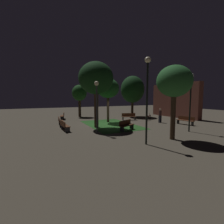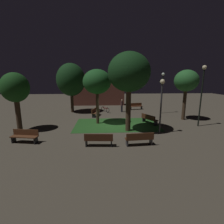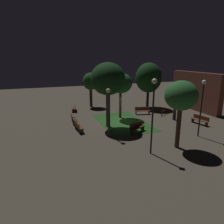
{
  "view_description": "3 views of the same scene",
  "coord_description": "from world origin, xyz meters",
  "px_view_note": "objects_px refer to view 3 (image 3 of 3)",
  "views": [
    {
      "loc": [
        15.47,
        -7.07,
        2.95
      ],
      "look_at": [
        -0.59,
        0.48,
        1.26
      ],
      "focal_mm": 25.58,
      "sensor_mm": 36.0,
      "label": 1
    },
    {
      "loc": [
        -1.03,
        -14.72,
        4.28
      ],
      "look_at": [
        -0.13,
        0.73,
        1.03
      ],
      "focal_mm": 26.09,
      "sensor_mm": 36.0,
      "label": 2
    },
    {
      "loc": [
        18.93,
        -8.14,
        6.59
      ],
      "look_at": [
        -0.49,
        -0.98,
        1.03
      ],
      "focal_mm": 32.16,
      "sensor_mm": 36.0,
      "label": 3
    }
  ],
  "objects_px": {
    "bench_lawn_edge": "(142,110)",
    "tree_tall_center": "(149,78)",
    "tree_right_canopy": "(181,97)",
    "tree_back_left": "(108,79)",
    "pedestrian": "(175,112)",
    "tree_left_canopy": "(91,82)",
    "lamp_post_near_wall": "(202,99)",
    "tree_near_wall": "(121,83)",
    "lamp_post_plaza_west": "(153,105)",
    "bench_front_right": "(200,120)",
    "lamp_post_path_center": "(108,104)",
    "bench_front_left": "(73,119)",
    "bench_by_lamp": "(74,107)",
    "bench_near_trees": "(78,126)",
    "bench_corner": "(137,127)"
  },
  "relations": [
    {
      "from": "bench_lawn_edge",
      "to": "tree_tall_center",
      "type": "relative_size",
      "value": 0.31
    },
    {
      "from": "tree_right_canopy",
      "to": "tree_back_left",
      "type": "relative_size",
      "value": 0.81
    },
    {
      "from": "bench_lawn_edge",
      "to": "pedestrian",
      "type": "height_order",
      "value": "pedestrian"
    },
    {
      "from": "pedestrian",
      "to": "bench_lawn_edge",
      "type": "bearing_deg",
      "value": -146.59
    },
    {
      "from": "bench_lawn_edge",
      "to": "tree_left_canopy",
      "type": "relative_size",
      "value": 0.4
    },
    {
      "from": "tree_tall_center",
      "to": "lamp_post_near_wall",
      "type": "relative_size",
      "value": 1.24
    },
    {
      "from": "tree_right_canopy",
      "to": "tree_tall_center",
      "type": "bearing_deg",
      "value": 159.93
    },
    {
      "from": "tree_near_wall",
      "to": "lamp_post_plaza_west",
      "type": "height_order",
      "value": "lamp_post_plaza_west"
    },
    {
      "from": "bench_front_right",
      "to": "lamp_post_path_center",
      "type": "xyz_separation_m",
      "value": [
        -0.16,
        -9.96,
        2.4
      ]
    },
    {
      "from": "tree_tall_center",
      "to": "tree_right_canopy",
      "type": "bearing_deg",
      "value": -20.07
    },
    {
      "from": "tree_left_canopy",
      "to": "tree_tall_center",
      "type": "relative_size",
      "value": 0.78
    },
    {
      "from": "bench_front_left",
      "to": "bench_by_lamp",
      "type": "relative_size",
      "value": 0.99
    },
    {
      "from": "bench_by_lamp",
      "to": "bench_lawn_edge",
      "type": "bearing_deg",
      "value": 59.79
    },
    {
      "from": "bench_near_trees",
      "to": "bench_by_lamp",
      "type": "xyz_separation_m",
      "value": [
        -7.57,
        0.95,
        0.0
      ]
    },
    {
      "from": "bench_lawn_edge",
      "to": "tree_near_wall",
      "type": "xyz_separation_m",
      "value": [
        0.37,
        -3.06,
        3.42
      ]
    },
    {
      "from": "bench_corner",
      "to": "pedestrian",
      "type": "bearing_deg",
      "value": 109.24
    },
    {
      "from": "bench_near_trees",
      "to": "bench_corner",
      "type": "height_order",
      "value": "same"
    },
    {
      "from": "tree_back_left",
      "to": "tree_near_wall",
      "type": "xyz_separation_m",
      "value": [
        -2.54,
        2.35,
        -0.76
      ]
    },
    {
      "from": "bench_corner",
      "to": "tree_near_wall",
      "type": "bearing_deg",
      "value": 175.66
    },
    {
      "from": "bench_front_left",
      "to": "tree_right_canopy",
      "type": "relative_size",
      "value": 0.36
    },
    {
      "from": "bench_corner",
      "to": "bench_by_lamp",
      "type": "height_order",
      "value": "same"
    },
    {
      "from": "bench_near_trees",
      "to": "bench_front_right",
      "type": "bearing_deg",
      "value": 79.51
    },
    {
      "from": "bench_near_trees",
      "to": "bench_lawn_edge",
      "type": "relative_size",
      "value": 0.98
    },
    {
      "from": "bench_front_right",
      "to": "tree_left_canopy",
      "type": "bearing_deg",
      "value": -143.17
    },
    {
      "from": "lamp_post_near_wall",
      "to": "lamp_post_path_center",
      "type": "bearing_deg",
      "value": -110.55
    },
    {
      "from": "tree_right_canopy",
      "to": "lamp_post_plaza_west",
      "type": "xyz_separation_m",
      "value": [
        0.21,
        -2.41,
        -0.4
      ]
    },
    {
      "from": "tree_near_wall",
      "to": "tree_tall_center",
      "type": "height_order",
      "value": "tree_tall_center"
    },
    {
      "from": "tree_left_canopy",
      "to": "pedestrian",
      "type": "distance_m",
      "value": 11.95
    },
    {
      "from": "tree_tall_center",
      "to": "lamp_post_path_center",
      "type": "height_order",
      "value": "tree_tall_center"
    },
    {
      "from": "bench_front_right",
      "to": "bench_by_lamp",
      "type": "relative_size",
      "value": 1.0
    },
    {
      "from": "bench_front_right",
      "to": "tree_tall_center",
      "type": "xyz_separation_m",
      "value": [
        -8.44,
        -1.34,
        3.55
      ]
    },
    {
      "from": "tree_left_canopy",
      "to": "bench_front_right",
      "type": "bearing_deg",
      "value": 36.83
    },
    {
      "from": "bench_near_trees",
      "to": "bench_corner",
      "type": "distance_m",
      "value": 5.44
    },
    {
      "from": "tree_tall_center",
      "to": "lamp_post_path_center",
      "type": "distance_m",
      "value": 12.01
    },
    {
      "from": "bench_by_lamp",
      "to": "tree_right_canopy",
      "type": "height_order",
      "value": "tree_right_canopy"
    },
    {
      "from": "tree_back_left",
      "to": "bench_lawn_edge",
      "type": "bearing_deg",
      "value": 118.28
    },
    {
      "from": "lamp_post_near_wall",
      "to": "lamp_post_plaza_west",
      "type": "xyz_separation_m",
      "value": [
        1.44,
        -5.59,
        0.25
      ]
    },
    {
      "from": "bench_near_trees",
      "to": "bench_front_right",
      "type": "distance_m",
      "value": 12.43
    },
    {
      "from": "tree_tall_center",
      "to": "pedestrian",
      "type": "relative_size",
      "value": 3.76
    },
    {
      "from": "tree_right_canopy",
      "to": "tree_tall_center",
      "type": "xyz_separation_m",
      "value": [
        -12.26,
        4.48,
        0.1
      ]
    },
    {
      "from": "tree_left_canopy",
      "to": "pedestrian",
      "type": "bearing_deg",
      "value": 37.0
    },
    {
      "from": "bench_near_trees",
      "to": "bench_lawn_edge",
      "type": "height_order",
      "value": "same"
    },
    {
      "from": "bench_front_left",
      "to": "bench_front_right",
      "type": "distance_m",
      "value": 13.15
    },
    {
      "from": "bench_front_left",
      "to": "bench_near_trees",
      "type": "relative_size",
      "value": 1.0
    },
    {
      "from": "bench_front_right",
      "to": "lamp_post_near_wall",
      "type": "bearing_deg",
      "value": -45.56
    },
    {
      "from": "bench_corner",
      "to": "lamp_post_near_wall",
      "type": "bearing_deg",
      "value": 58.48
    },
    {
      "from": "tree_right_canopy",
      "to": "bench_by_lamp",
      "type": "bearing_deg",
      "value": -158.23
    },
    {
      "from": "bench_near_trees",
      "to": "tree_right_canopy",
      "type": "distance_m",
      "value": 9.48
    },
    {
      "from": "bench_corner",
      "to": "tree_tall_center",
      "type": "relative_size",
      "value": 0.3
    },
    {
      "from": "bench_near_trees",
      "to": "lamp_post_near_wall",
      "type": "distance_m",
      "value": 11.1
    }
  ]
}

